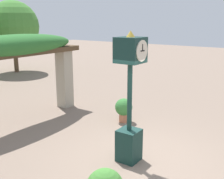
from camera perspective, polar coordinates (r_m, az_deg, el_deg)
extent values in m
plane|color=#7F6B5B|center=(7.20, 5.73, -13.81)|extent=(60.00, 60.00, 0.00)
cube|color=#14332D|center=(6.94, 3.45, -11.22)|extent=(0.49, 0.49, 0.79)
cylinder|color=#14332D|center=(6.52, 3.60, -1.77)|extent=(0.12, 0.12, 1.58)
cylinder|color=gold|center=(6.35, 3.71, 5.27)|extent=(0.18, 0.18, 0.04)
cube|color=#14332D|center=(6.31, 3.75, 8.01)|extent=(0.57, 0.57, 0.57)
cylinder|color=beige|center=(6.16, 6.12, 7.82)|extent=(0.47, 0.02, 0.47)
cylinder|color=beige|center=(6.47, 1.50, 8.19)|extent=(0.47, 0.02, 0.47)
cube|color=black|center=(6.16, 6.23, 7.81)|extent=(0.16, 0.01, 0.02)
cube|color=black|center=(6.15, 6.25, 8.46)|extent=(0.02, 0.01, 0.15)
cone|color=gold|center=(6.28, 3.81, 11.24)|extent=(0.20, 0.20, 0.14)
cube|color=#A89E89|center=(11.06, -9.61, 2.10)|extent=(0.47, 0.47, 2.20)
cube|color=#4C3823|center=(9.33, -17.91, 6.84)|extent=(5.24, 0.16, 0.18)
cube|color=#4C3823|center=(9.46, -18.49, 6.88)|extent=(5.24, 0.16, 0.18)
cube|color=#4C3823|center=(9.58, -19.06, 6.92)|extent=(5.24, 0.16, 0.18)
cube|color=#4C3823|center=(9.71, -19.61, 6.96)|extent=(5.24, 0.16, 0.18)
ellipsoid|color=#2D6B2D|center=(9.49, -18.91, 8.47)|extent=(4.67, 1.07, 0.70)
cylinder|color=#B26B4C|center=(9.49, 2.38, -5.70)|extent=(0.31, 0.31, 0.30)
sphere|color=#387A38|center=(9.37, 2.40, -3.59)|extent=(0.58, 0.58, 0.58)
cylinder|color=brown|center=(19.39, -18.96, 6.02)|extent=(0.28, 0.28, 1.79)
sphere|color=#427F33|center=(19.24, -19.45, 12.00)|extent=(3.23, 3.23, 3.23)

